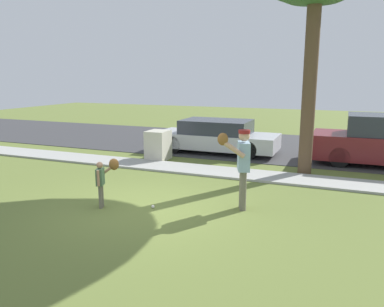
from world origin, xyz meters
TOP-DOWN VIEW (x-y plane):
  - ground_plane at (0.00, 3.50)m, footprint 48.00×48.00m
  - sidewalk_strip at (0.00, 3.60)m, footprint 36.00×1.20m
  - road_surface at (0.00, 8.60)m, footprint 36.00×6.80m
  - person_adult at (1.94, 0.75)m, footprint 0.65×0.80m
  - person_child at (-0.88, -0.24)m, footprint 0.44×0.52m
  - baseball at (0.14, 0.08)m, footprint 0.07×0.07m
  - utility_cabinet at (-2.02, 4.57)m, footprint 0.70×0.79m
  - parked_sedan_silver at (-0.54, 6.50)m, footprint 4.60×1.80m

SIDE VIEW (x-z plane):
  - ground_plane at x=0.00m, z-range 0.00..0.00m
  - road_surface at x=0.00m, z-range 0.00..0.02m
  - sidewalk_strip at x=0.00m, z-range 0.00..0.06m
  - baseball at x=0.14m, z-range 0.00..0.07m
  - utility_cabinet at x=-2.02m, z-range 0.00..1.01m
  - parked_sedan_silver at x=-0.54m, z-range 0.01..1.23m
  - person_child at x=-0.88m, z-range 0.16..1.23m
  - person_adult at x=1.94m, z-range 0.22..1.96m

